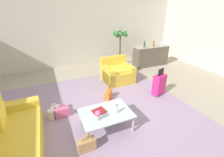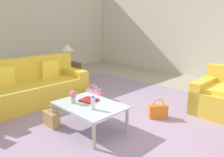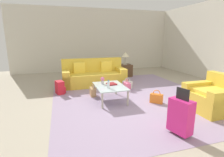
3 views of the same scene
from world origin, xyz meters
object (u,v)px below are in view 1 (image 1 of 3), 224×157
Objects in this scene: suitcase_magenta at (159,84)px; flower_vase at (98,115)px; couch at (5,149)px; handbag_orange at (108,95)px; bar_console at (151,55)px; handbag_tan at (87,145)px; coffee_table at (106,114)px; wine_glass_leftmost at (142,45)px; potted_palm at (120,44)px; handbag_white at (54,112)px; handbag_pink at (62,112)px; coffee_table_book at (99,111)px; wine_glass_left_of_centre at (148,44)px; armchair at (117,73)px; wine_glass_rightmost at (162,43)px; wine_bottle_amber at (154,44)px; wine_bottle_clear at (162,43)px; water_bottle at (117,109)px; wine_glass_right_of_centre at (155,43)px; wine_bottle_green at (144,45)px.

flower_vase is at bearing -159.05° from suitcase_magenta.
couch reaches higher than handbag_orange.
handbag_tan is at bearing -139.21° from bar_console.
wine_glass_leftmost is at bearing 46.34° from coffee_table.
handbag_tan is 0.21× the size of potted_palm.
handbag_pink is at bearing -25.98° from handbag_white.
wine_glass_left_of_centre reaches higher than coffee_table_book.
potted_palm is (-0.73, 0.63, -0.04)m from wine_glass_leftmost.
potted_palm reaches higher than handbag_tan.
armchair is 2.76× the size of handbag_pink.
wine_glass_rightmost is at bearing 18.75° from armchair.
wine_bottle_amber is (0.20, -0.12, 0.01)m from wine_glass_left_of_centre.
wine_bottle_clear is 0.84× the size of handbag_white.
flower_vase is at bearing -142.77° from wine_glass_rightmost.
couch is 10.82× the size of water_bottle.
potted_palm is at bearing 158.25° from wine_bottle_clear.
bar_console is at bearing 96.89° from wine_bottle_amber.
coffee_table is 3.53× the size of wine_bottle_clear.
water_bottle reaches higher than coffee_table_book.
bar_console is at bearing 27.99° from coffee_table_book.
water_bottle is at bearing 20.80° from handbag_tan.
wine_bottle_clear is 5.70m from handbag_tan.
wine_glass_left_of_centre is 0.09× the size of potted_palm.
wine_glass_leftmost is at bearing 68.63° from suitcase_magenta.
handbag_tan is 1.36m from handbag_white.
water_bottle is 0.57× the size of handbag_orange.
wine_glass_leftmost reaches higher than bar_console.
armchair is 1.90m from potted_palm.
wine_bottle_clear reaches higher than coffee_table_book.
wine_glass_right_of_centre reaches higher than couch.
handbag_orange is at bearing 27.65° from couch.
water_bottle is 4.80m from wine_glass_right_of_centre.
bar_console is (3.72, 3.25, -0.07)m from flower_vase.
armchair is at bearing 54.31° from handbag_tan.
couch reaches higher than handbag_pink.
wine_glass_left_of_centre is at bearing 22.69° from wine_bottle_green.
wine_bottle_clear is at bearing 36.81° from flower_vase.
wine_glass_rightmost is (4.19, 3.03, 0.58)m from coffee_table_book.
handbag_tan is (-1.83, -2.55, -0.16)m from armchair.
couch reaches higher than suitcase_magenta.
wine_glass_rightmost is at bearing 6.58° from wine_bottle_green.
couch is 10.77× the size of flower_vase.
wine_bottle_clear is 3.10m from suitcase_magenta.
wine_glass_right_of_centre is 0.69m from wine_bottle_green.
suitcase_magenta is at bearing -111.37° from wine_glass_leftmost.
wine_glass_rightmost is 1.06m from wine_bottle_green.
wine_bottle_amber reaches higher than handbag_orange.
wine_glass_leftmost reaches higher than armchair.
couch is at bearing 178.18° from flower_vase.
potted_palm is (-1.31, 0.71, -0.05)m from wine_bottle_amber.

